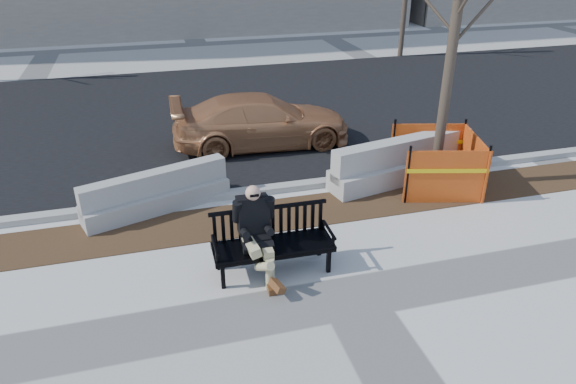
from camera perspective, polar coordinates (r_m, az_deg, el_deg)
The scene contains 11 objects.
ground at distance 7.79m, azimuth 6.79°, elevation -11.16°, with size 120.00×120.00×0.00m, color beige.
mulch_strip at distance 9.83m, azimuth 1.22°, elevation -2.15°, with size 40.00×1.20×0.02m, color #47301C.
asphalt_street at distance 15.39m, azimuth -5.45°, elevation 8.73°, with size 60.00×10.40×0.01m, color black.
curb at distance 10.61m, azimuth -0.24°, elevation 0.51°, with size 60.00×0.25×0.12m, color #9E9B93.
bench at distance 8.26m, azimuth -1.58°, elevation -8.44°, with size 1.86×0.67×0.99m, color black, non-canonical shape.
seated_man at distance 8.26m, azimuth -3.40°, elevation -8.49°, with size 0.61×1.01×1.42m, color black, non-canonical shape.
tree_fence at distance 11.20m, azimuth 15.37°, elevation 0.64°, with size 2.35×2.35×5.88m, color #F95C1D, non-canonical shape.
sedan at distance 12.88m, azimuth -2.79°, elevation 5.11°, with size 1.71×4.21×1.22m, color #B07245.
jersey_barrier_left at distance 10.20m, azimuth -13.79°, elevation -1.85°, with size 2.75×0.55×0.79m, color #9D9A93, non-canonical shape.
jersey_barrier_right at distance 11.30m, azimuth 12.04°, elevation 1.27°, with size 3.26×0.65×0.93m, color #A6A39B, non-canonical shape.
far_tree_right at distance 22.63m, azimuth 11.98°, elevation 14.17°, with size 2.22×2.22×5.99m, color #483A2E, non-canonical shape.
Camera 1 is at (-2.49, -5.62, 4.78)m, focal length 32.95 mm.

